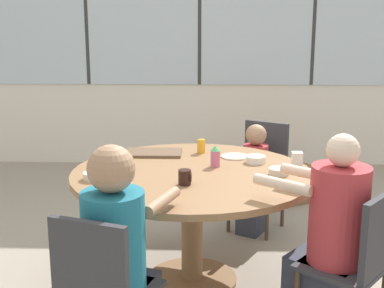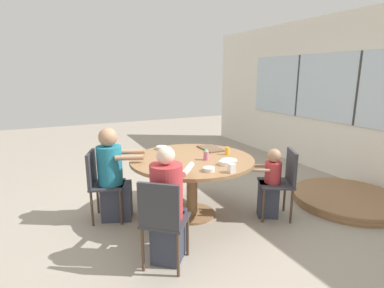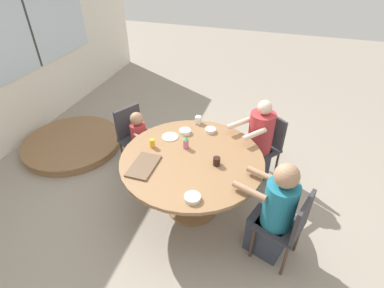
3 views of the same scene
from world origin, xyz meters
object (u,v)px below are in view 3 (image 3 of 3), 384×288
at_px(chair_for_woman_green_shirt, 290,224).
at_px(sippy_cup, 186,142).
at_px(chair_for_toddler, 133,133).
at_px(folded_table_stack, 73,143).
at_px(juice_glass, 152,143).
at_px(person_woman_green_shirt, 273,215).
at_px(chair_for_man_blue_shirt, 266,142).
at_px(person_man_blue_shirt, 257,147).
at_px(person_toddler, 141,145).
at_px(bowl_cereal, 192,198).
at_px(bowl_white_shallow, 185,131).
at_px(coffee_mug, 217,161).
at_px(milk_carton_small, 198,120).
at_px(bowl_fruit, 210,130).

xyz_separation_m(chair_for_woman_green_shirt, sippy_cup, (0.54, 1.20, 0.31)).
distance_m(chair_for_toddler, folded_table_stack, 1.23).
bearing_deg(chair_for_woman_green_shirt, juice_glass, 93.98).
bearing_deg(person_woman_green_shirt, sippy_cup, 84.92).
xyz_separation_m(chair_for_woman_green_shirt, chair_for_man_blue_shirt, (1.27, 0.35, 0.00)).
distance_m(person_man_blue_shirt, person_toddler, 1.52).
height_order(chair_for_man_blue_shirt, bowl_cereal, chair_for_man_blue_shirt).
bearing_deg(person_woman_green_shirt, person_toddler, 85.50).
bearing_deg(chair_for_woman_green_shirt, chair_for_man_blue_shirt, 35.20).
relative_size(person_toddler, bowl_white_shallow, 6.66).
height_order(coffee_mug, sippy_cup, sippy_cup).
bearing_deg(milk_carton_small, chair_for_woman_green_shirt, -131.50).
bearing_deg(bowl_white_shallow, bowl_cereal, -157.86).
bearing_deg(person_man_blue_shirt, sippy_cup, 78.73).
height_order(chair_for_woman_green_shirt, sippy_cup, sippy_cup).
bearing_deg(milk_carton_small, chair_for_toddler, 99.22).
bearing_deg(person_woman_green_shirt, juice_glass, 94.42).
relative_size(chair_for_toddler, folded_table_stack, 0.60).
xyz_separation_m(person_toddler, folded_table_stack, (0.16, 1.28, -0.36)).
distance_m(coffee_mug, juice_glass, 0.76).
xyz_separation_m(person_woman_green_shirt, sippy_cup, (0.48, 1.04, 0.30)).
bearing_deg(chair_for_woman_green_shirt, bowl_cereal, 122.12).
bearing_deg(folded_table_stack, coffee_mug, -105.34).
xyz_separation_m(juice_glass, bowl_cereal, (-0.64, -0.67, -0.03)).
relative_size(person_woman_green_shirt, bowl_cereal, 7.70).
distance_m(chair_for_toddler, milk_carton_small, 0.92).
distance_m(person_toddler, sippy_cup, 0.92).
height_order(person_woman_green_shirt, bowl_fruit, person_woman_green_shirt).
bearing_deg(person_woman_green_shirt, person_man_blue_shirt, 35.26).
distance_m(person_toddler, bowl_fruit, 1.00).
bearing_deg(sippy_cup, person_man_blue_shirt, -50.56).
distance_m(chair_for_man_blue_shirt, bowl_fruit, 0.79).
xyz_separation_m(milk_carton_small, folded_table_stack, (-0.06, 2.01, -0.76)).
relative_size(chair_for_woman_green_shirt, chair_for_toddler, 1.00).
bearing_deg(chair_for_man_blue_shirt, bowl_white_shallow, 65.24).
distance_m(chair_for_man_blue_shirt, person_man_blue_shirt, 0.17).
bearing_deg(milk_carton_small, chair_for_man_blue_shirt, -77.17).
xyz_separation_m(person_man_blue_shirt, milk_carton_small, (-0.07, 0.76, 0.30)).
height_order(sippy_cup, milk_carton_small, sippy_cup).
relative_size(coffee_mug, bowl_white_shallow, 0.66).
bearing_deg(person_man_blue_shirt, chair_for_man_blue_shirt, -90.00).
bearing_deg(folded_table_stack, bowl_white_shallow, -96.12).
relative_size(coffee_mug, bowl_fruit, 0.69).
xyz_separation_m(coffee_mug, juice_glass, (0.09, 0.76, 0.00)).
bearing_deg(bowl_fruit, chair_for_woman_green_shirt, -132.51).
relative_size(chair_for_woman_green_shirt, bowl_fruit, 6.83).
distance_m(chair_for_man_blue_shirt, chair_for_toddler, 1.76).
bearing_deg(juice_glass, chair_for_woman_green_shirt, -105.71).
bearing_deg(juice_glass, bowl_fruit, -47.59).
bearing_deg(folded_table_stack, chair_for_man_blue_shirt, -84.93).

